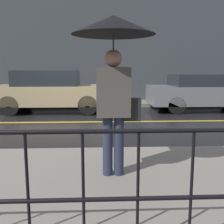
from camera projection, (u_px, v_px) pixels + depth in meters
ground_plane at (68, 122)px, 7.87m from camera, size 80.00×80.00×0.00m
sidewalk_near at (24, 189)px, 3.28m from camera, size 28.00×3.05×0.14m
sidewalk_far at (79, 104)px, 11.72m from camera, size 28.00×1.61×0.14m
lane_marking at (68, 122)px, 7.87m from camera, size 25.20×0.12×0.01m
building_storefront at (79, 47)px, 12.27m from camera, size 28.00×0.30×5.20m
pedestrian at (114, 50)px, 3.32m from camera, size 1.06×1.06×2.09m
car_tan at (51, 91)px, 9.75m from camera, size 4.31×1.90×1.54m
car_grey at (205, 92)px, 10.02m from camera, size 4.32×1.75×1.39m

